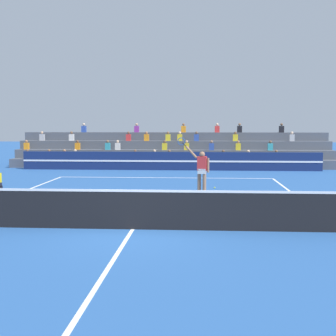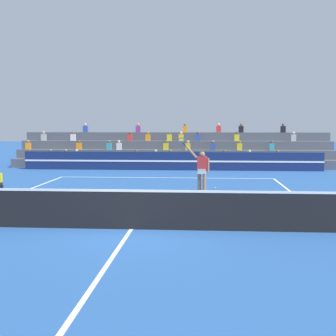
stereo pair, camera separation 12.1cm
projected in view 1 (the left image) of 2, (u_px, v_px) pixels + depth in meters
The scene contains 7 objects.
ground_plane at pixel (133, 229), 12.36m from camera, with size 120.00×120.00×0.00m, color #285699.
court_lines at pixel (133, 229), 12.36m from camera, with size 11.10×23.90×0.01m.
tennis_net at pixel (133, 209), 12.31m from camera, with size 12.00×0.10×1.10m.
sponsor_banner_wall at pixel (170, 161), 28.14m from camera, with size 18.00×0.26×1.10m.
bleacher_stand at pixel (173, 153), 31.26m from camera, with size 20.61×3.80×2.83m.
tennis_player at pixel (201, 170), 18.24m from camera, with size 1.31×0.43×2.31m.
tennis_ball at pixel (215, 188), 20.16m from camera, with size 0.07×0.07×0.07m, color #C6DB33.
Camera 1 is at (1.75, -12.07, 2.78)m, focal length 50.00 mm.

